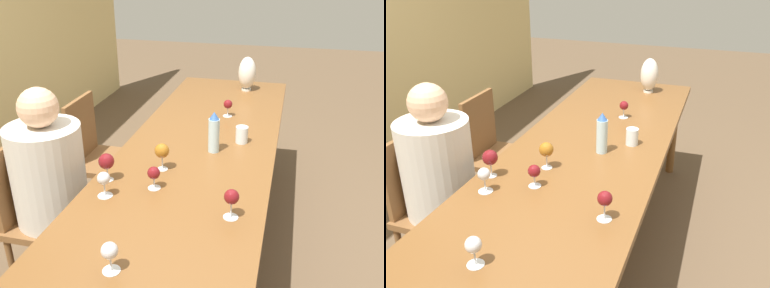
% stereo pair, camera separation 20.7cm
% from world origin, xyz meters
% --- Properties ---
extents(ground_plane, '(14.00, 14.00, 0.00)m').
position_xyz_m(ground_plane, '(0.00, 0.00, 0.00)').
color(ground_plane, brown).
extents(dining_table, '(3.19, 0.89, 0.78)m').
position_xyz_m(dining_table, '(0.00, 0.00, 0.71)').
color(dining_table, brown).
rests_on(dining_table, ground_plane).
extents(water_bottle, '(0.06, 0.06, 0.24)m').
position_xyz_m(water_bottle, '(0.11, -0.09, 0.89)').
color(water_bottle, '#ADCCD6').
rests_on(water_bottle, dining_table).
extents(water_tumbler, '(0.07, 0.07, 0.10)m').
position_xyz_m(water_tumbler, '(0.27, -0.23, 0.83)').
color(water_tumbler, silver).
rests_on(water_tumbler, dining_table).
extents(vase, '(0.14, 0.14, 0.28)m').
position_xyz_m(vase, '(1.33, -0.13, 0.92)').
color(vase, silver).
rests_on(vase, dining_table).
extents(wine_glass_0, '(0.07, 0.07, 0.12)m').
position_xyz_m(wine_glass_0, '(0.69, -0.08, 0.86)').
color(wine_glass_0, silver).
rests_on(wine_glass_0, dining_table).
extents(wine_glass_1, '(0.07, 0.07, 0.13)m').
position_xyz_m(wine_glass_1, '(-0.50, 0.31, 0.87)').
color(wine_glass_1, silver).
rests_on(wine_glass_1, dining_table).
extents(wine_glass_2, '(0.06, 0.06, 0.12)m').
position_xyz_m(wine_glass_2, '(-0.37, 0.11, 0.86)').
color(wine_glass_2, silver).
rests_on(wine_glass_2, dining_table).
extents(wine_glass_3, '(0.08, 0.08, 0.15)m').
position_xyz_m(wine_glass_3, '(-0.35, 0.36, 0.88)').
color(wine_glass_3, silver).
rests_on(wine_glass_3, dining_table).
extents(wine_glass_4, '(0.08, 0.08, 0.15)m').
position_xyz_m(wine_glass_4, '(-0.17, 0.13, 0.88)').
color(wine_glass_4, silver).
rests_on(wine_glass_4, dining_table).
extents(wine_glass_5, '(0.07, 0.07, 0.12)m').
position_xyz_m(wine_glass_5, '(-0.97, 0.07, 0.86)').
color(wine_glass_5, silver).
rests_on(wine_glass_5, dining_table).
extents(wine_glass_6, '(0.07, 0.07, 0.14)m').
position_xyz_m(wine_glass_6, '(-0.53, -0.29, 0.88)').
color(wine_glass_6, silver).
rests_on(wine_glass_6, dining_table).
extents(chair_near, '(0.44, 0.44, 0.91)m').
position_xyz_m(chair_near, '(-0.31, 0.79, 0.49)').
color(chair_near, brown).
rests_on(chair_near, ground_plane).
extents(chair_far, '(0.44, 0.44, 0.91)m').
position_xyz_m(chair_far, '(0.44, 0.79, 0.49)').
color(chair_far, brown).
rests_on(chair_far, ground_plane).
extents(person_near, '(0.39, 0.39, 1.22)m').
position_xyz_m(person_near, '(-0.31, 0.71, 0.65)').
color(person_near, '#2D2D38').
rests_on(person_near, ground_plane).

